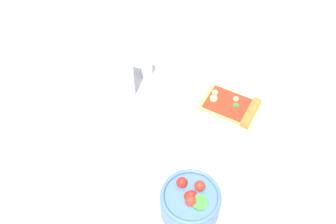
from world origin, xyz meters
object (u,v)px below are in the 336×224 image
object	(u,v)px
plate	(222,119)
pepper_shaker	(146,66)
soda_glass	(119,77)
salad_bowl	(190,202)
pizza_slice_main	(232,106)

from	to	relation	value
plate	pepper_shaker	size ratio (longest dim) A/B	3.77
soda_glass	pepper_shaker	distance (m)	0.10
plate	salad_bowl	xyz separation A→B (m)	(-0.05, -0.24, 0.03)
pizza_slice_main	salad_bowl	size ratio (longest dim) A/B	1.30
pizza_slice_main	pepper_shaker	distance (m)	0.25
plate	pizza_slice_main	distance (m)	0.04
pepper_shaker	salad_bowl	bearing A→B (deg)	-67.57
pepper_shaker	pizza_slice_main	bearing A→B (deg)	-23.17
pizza_slice_main	soda_glass	bearing A→B (deg)	176.13
plate	soda_glass	xyz separation A→B (m)	(-0.26, 0.05, 0.05)
salad_bowl	soda_glass	world-z (taller)	soda_glass
salad_bowl	soda_glass	xyz separation A→B (m)	(-0.20, 0.29, 0.03)
salad_bowl	pepper_shaker	size ratio (longest dim) A/B	1.93
pizza_slice_main	soda_glass	world-z (taller)	soda_glass
pizza_slice_main	pepper_shaker	world-z (taller)	pepper_shaker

